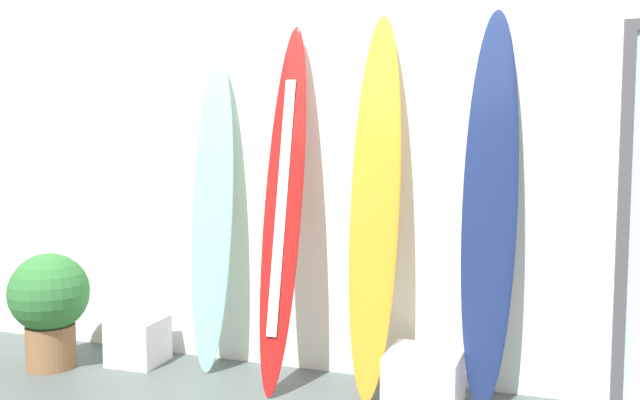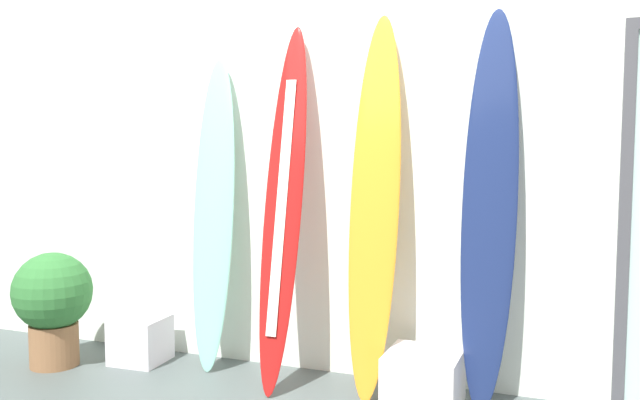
{
  "view_description": "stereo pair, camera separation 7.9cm",
  "coord_description": "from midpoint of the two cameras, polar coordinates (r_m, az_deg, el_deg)",
  "views": [
    {
      "loc": [
        1.04,
        -2.69,
        1.44
      ],
      "look_at": [
        -0.26,
        0.95,
        1.1
      ],
      "focal_mm": 37.71,
      "sensor_mm": 36.0,
      "label": 1
    },
    {
      "loc": [
        1.12,
        -2.66,
        1.44
      ],
      "look_at": [
        -0.26,
        0.95,
        1.1
      ],
      "focal_mm": 37.71,
      "sensor_mm": 36.0,
      "label": 2
    }
  ],
  "objects": [
    {
      "name": "wall_back",
      "position": [
        4.12,
        5.7,
        4.39
      ],
      "size": [
        7.2,
        0.2,
        2.8
      ],
      "primitive_type": "cube",
      "color": "silver",
      "rests_on": "ground"
    },
    {
      "name": "surfboard_seafoam",
      "position": [
        4.27,
        -8.48,
        -1.21
      ],
      "size": [
        0.29,
        0.3,
        1.97
      ],
      "color": "#84CBB7",
      "rests_on": "ground"
    },
    {
      "name": "surfboard_crimson",
      "position": [
        3.91,
        -2.55,
        -0.5
      ],
      "size": [
        0.24,
        0.53,
        2.13
      ],
      "color": "#B11614",
      "rests_on": "ground"
    },
    {
      "name": "surfboard_sunset",
      "position": [
        3.79,
        5.26,
        -0.45
      ],
      "size": [
        0.29,
        0.41,
        2.17
      ],
      "color": "orange",
      "rests_on": "ground"
    },
    {
      "name": "surfboard_navy",
      "position": [
        3.73,
        14.77,
        -0.69
      ],
      "size": [
        0.31,
        0.36,
        2.17
      ],
      "color": "navy",
      "rests_on": "ground"
    },
    {
      "name": "display_block_left",
      "position": [
        3.83,
        9.38,
        -14.8
      ],
      "size": [
        0.4,
        0.4,
        0.3
      ],
      "color": "white",
      "rests_on": "ground"
    },
    {
      "name": "display_block_center",
      "position": [
        4.63,
        -14.5,
        -11.39
      ],
      "size": [
        0.33,
        0.33,
        0.3
      ],
      "color": "white",
      "rests_on": "ground"
    },
    {
      "name": "potted_plant",
      "position": [
        4.66,
        -21.28,
        -7.94
      ],
      "size": [
        0.5,
        0.5,
        0.74
      ],
      "color": "#8A5E3D",
      "rests_on": "ground"
    }
  ]
}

